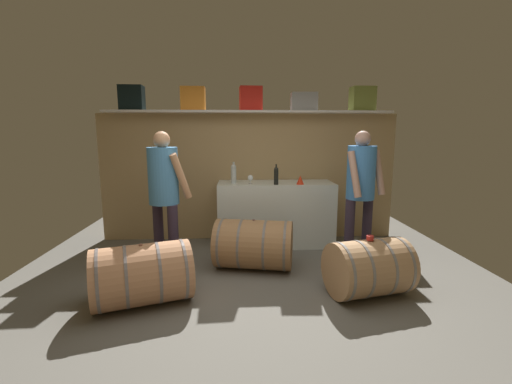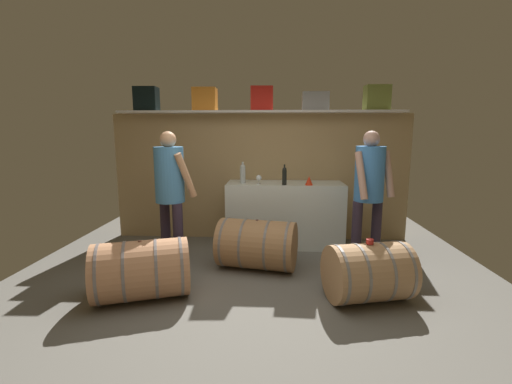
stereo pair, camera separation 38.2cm
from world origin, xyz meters
name	(u,v)px [view 1 (the left image)]	position (x,y,z in m)	size (l,w,h in m)	color
ground_plane	(254,283)	(0.00, 0.59, -0.01)	(5.81, 7.90, 0.02)	#64625A
back_wall_panel	(249,177)	(0.00, 2.35, 0.99)	(4.61, 0.10, 1.97)	tan
high_shelf_board	(249,112)	(0.00, 2.20, 1.99)	(4.24, 0.40, 0.03)	silver
toolcase_black	(132,98)	(-1.72, 2.20, 2.18)	(0.34, 0.26, 0.36)	black
toolcase_orange	(193,99)	(-0.83, 2.20, 2.17)	(0.35, 0.30, 0.34)	orange
toolcase_red	(251,99)	(0.02, 2.20, 2.18)	(0.33, 0.25, 0.35)	red
toolcase_grey	(304,102)	(0.82, 2.20, 2.14)	(0.38, 0.24, 0.27)	gray
toolcase_olive	(362,99)	(1.71, 2.20, 2.18)	(0.35, 0.25, 0.36)	olive
work_cabinet	(275,213)	(0.38, 1.98, 0.48)	(1.71, 0.63, 0.95)	white
wine_bottle_dark	(276,175)	(0.37, 1.75, 1.08)	(0.06, 0.06, 0.29)	black
wine_bottle_clear	(234,173)	(-0.24, 1.92, 1.10)	(0.08, 0.08, 0.31)	silver
wine_glass	(251,178)	(0.00, 1.83, 1.04)	(0.08, 0.08, 0.13)	white
red_funnel	(300,180)	(0.71, 1.76, 1.01)	(0.11, 0.11, 0.13)	red
wine_barrel_near	(369,268)	(1.17, 0.23, 0.30)	(0.91, 0.75, 0.60)	tan
wine_barrel_far	(142,274)	(-1.12, 0.15, 0.31)	(1.08, 0.87, 0.62)	tan
wine_barrel_flank	(254,244)	(0.01, 1.02, 0.31)	(1.04, 0.78, 0.63)	#A5774C
tasting_cup	(370,238)	(1.17, 0.23, 0.62)	(0.07, 0.07, 0.05)	red
winemaker_pouring	(361,182)	(1.41, 1.25, 1.05)	(0.55, 0.49, 1.71)	#34293A
visitor_tasting	(164,186)	(-1.07, 1.09, 1.04)	(0.53, 0.51, 1.70)	#34293A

